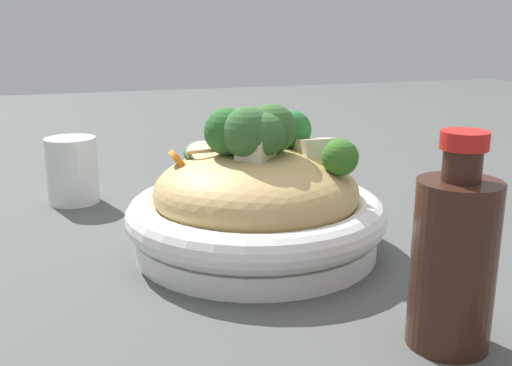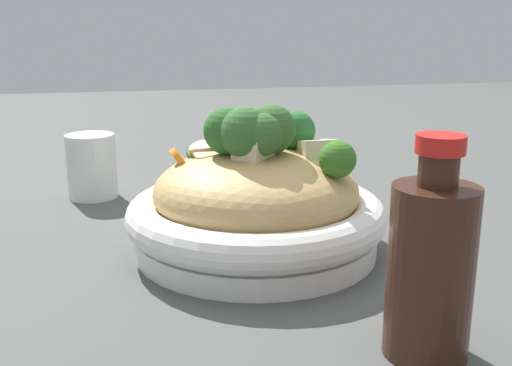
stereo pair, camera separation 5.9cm
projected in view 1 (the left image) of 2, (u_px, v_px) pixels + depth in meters
name	position (u px, v px, depth m)	size (l,w,h in m)	color
ground_plane	(256.00, 250.00, 0.61)	(3.00, 3.00, 0.00)	#484B49
serving_bowl	(256.00, 223.00, 0.60)	(0.26, 0.26, 0.06)	white
noodle_heap	(256.00, 191.00, 0.60)	(0.20, 0.20, 0.09)	tan
broccoli_florets	(265.00, 135.00, 0.58)	(0.17, 0.15, 0.07)	#9EB974
carrot_coins	(202.00, 154.00, 0.61)	(0.07, 0.09, 0.03)	orange
zucchini_slices	(246.00, 148.00, 0.63)	(0.07, 0.13, 0.03)	beige
chicken_chunks	(275.00, 149.00, 0.61)	(0.14, 0.11, 0.04)	beige
soy_sauce_bottle	(454.00, 259.00, 0.42)	(0.06, 0.06, 0.16)	#381E14
chopsticks_pair	(242.00, 170.00, 0.92)	(0.04, 0.22, 0.01)	red
drinking_glass	(72.00, 170.00, 0.76)	(0.06, 0.06, 0.08)	silver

